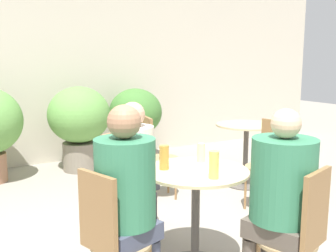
{
  "coord_description": "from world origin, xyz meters",
  "views": [
    {
      "loc": [
        -1.37,
        -2.19,
        1.51
      ],
      "look_at": [
        0.09,
        0.42,
        0.99
      ],
      "focal_mm": 42.0,
      "sensor_mm": 36.0,
      "label": 1
    }
  ],
  "objects_px": {
    "beer_glass_2": "(164,157)",
    "potted_plant_2": "(136,118)",
    "seated_person_0": "(135,160)",
    "cafe_table_near": "(196,199)",
    "potted_plant_1": "(79,121)",
    "bistro_chair_1": "(109,233)",
    "seated_person_2": "(280,194)",
    "beer_glass_0": "(214,165)",
    "cafe_table_far": "(246,142)",
    "bistro_chair_3": "(154,150)",
    "seated_person_1": "(127,193)",
    "bistro_chair_5": "(269,157)",
    "beer_glass_1": "(201,153)",
    "bistro_chair_0": "(123,176)",
    "bistro_chair_2": "(301,230)"
  },
  "relations": [
    {
      "from": "bistro_chair_3",
      "to": "beer_glass_2",
      "type": "relative_size",
      "value": 5.29
    },
    {
      "from": "seated_person_1",
      "to": "beer_glass_1",
      "type": "relative_size",
      "value": 8.9
    },
    {
      "from": "seated_person_0",
      "to": "seated_person_1",
      "type": "height_order",
      "value": "seated_person_1"
    },
    {
      "from": "seated_person_1",
      "to": "beer_glass_1",
      "type": "height_order",
      "value": "seated_person_1"
    },
    {
      "from": "beer_glass_2",
      "to": "potted_plant_2",
      "type": "relative_size",
      "value": 0.16
    },
    {
      "from": "cafe_table_near",
      "to": "beer_glass_2",
      "type": "distance_m",
      "value": 0.37
    },
    {
      "from": "cafe_table_far",
      "to": "bistro_chair_1",
      "type": "xyz_separation_m",
      "value": [
        -2.33,
        -1.57,
        0.01
      ]
    },
    {
      "from": "seated_person_1",
      "to": "potted_plant_2",
      "type": "relative_size",
      "value": 1.17
    },
    {
      "from": "bistro_chair_0",
      "to": "bistro_chair_5",
      "type": "bearing_deg",
      "value": -21.81
    },
    {
      "from": "bistro_chair_1",
      "to": "seated_person_2",
      "type": "relative_size",
      "value": 0.73
    },
    {
      "from": "cafe_table_far",
      "to": "bistro_chair_5",
      "type": "distance_m",
      "value": 0.76
    },
    {
      "from": "bistro_chair_3",
      "to": "seated_person_1",
      "type": "distance_m",
      "value": 1.94
    },
    {
      "from": "cafe_table_far",
      "to": "beer_glass_2",
      "type": "distance_m",
      "value": 2.18
    },
    {
      "from": "cafe_table_near",
      "to": "seated_person_2",
      "type": "xyz_separation_m",
      "value": [
        0.19,
        -0.6,
        0.19
      ]
    },
    {
      "from": "bistro_chair_0",
      "to": "bistro_chair_3",
      "type": "xyz_separation_m",
      "value": [
        0.65,
        0.71,
        0.0
      ]
    },
    {
      "from": "cafe_table_near",
      "to": "potted_plant_1",
      "type": "relative_size",
      "value": 0.65
    },
    {
      "from": "potted_plant_2",
      "to": "cafe_table_far",
      "type": "bearing_deg",
      "value": -70.26
    },
    {
      "from": "seated_person_1",
      "to": "beer_glass_0",
      "type": "distance_m",
      "value": 0.6
    },
    {
      "from": "cafe_table_near",
      "to": "potted_plant_1",
      "type": "height_order",
      "value": "potted_plant_1"
    },
    {
      "from": "bistro_chair_3",
      "to": "seated_person_1",
      "type": "bearing_deg",
      "value": 157.65
    },
    {
      "from": "beer_glass_2",
      "to": "potted_plant_1",
      "type": "distance_m",
      "value": 2.83
    },
    {
      "from": "potted_plant_1",
      "to": "beer_glass_0",
      "type": "bearing_deg",
      "value": -91.09
    },
    {
      "from": "potted_plant_1",
      "to": "bistro_chair_1",
      "type": "bearing_deg",
      "value": -103.92
    },
    {
      "from": "cafe_table_near",
      "to": "bistro_chair_5",
      "type": "distance_m",
      "value": 1.44
    },
    {
      "from": "cafe_table_far",
      "to": "potted_plant_1",
      "type": "xyz_separation_m",
      "value": [
        -1.54,
        1.61,
        0.16
      ]
    },
    {
      "from": "cafe_table_near",
      "to": "beer_glass_1",
      "type": "bearing_deg",
      "value": 47.17
    },
    {
      "from": "bistro_chair_1",
      "to": "potted_plant_1",
      "type": "bearing_deg",
      "value": -31.84
    },
    {
      "from": "seated_person_0",
      "to": "beer_glass_2",
      "type": "bearing_deg",
      "value": -107.01
    },
    {
      "from": "bistro_chair_0",
      "to": "seated_person_2",
      "type": "height_order",
      "value": "seated_person_2"
    },
    {
      "from": "cafe_table_far",
      "to": "beer_glass_2",
      "type": "relative_size",
      "value": 4.36
    },
    {
      "from": "potted_plant_2",
      "to": "bistro_chair_2",
      "type": "bearing_deg",
      "value": -100.62
    },
    {
      "from": "cafe_table_far",
      "to": "bistro_chair_0",
      "type": "relative_size",
      "value": 0.82
    },
    {
      "from": "beer_glass_0",
      "to": "seated_person_2",
      "type": "bearing_deg",
      "value": -61.62
    },
    {
      "from": "potted_plant_1",
      "to": "bistro_chair_2",
      "type": "bearing_deg",
      "value": -87.06
    },
    {
      "from": "seated_person_2",
      "to": "beer_glass_2",
      "type": "bearing_deg",
      "value": -80.07
    },
    {
      "from": "beer_glass_0",
      "to": "potted_plant_1",
      "type": "distance_m",
      "value": 3.17
    },
    {
      "from": "cafe_table_near",
      "to": "beer_glass_0",
      "type": "relative_size",
      "value": 4.12
    },
    {
      "from": "bistro_chair_3",
      "to": "beer_glass_0",
      "type": "bearing_deg",
      "value": 175.2
    },
    {
      "from": "bistro_chair_0",
      "to": "beer_glass_0",
      "type": "xyz_separation_m",
      "value": [
        0.23,
        -0.96,
        0.29
      ]
    },
    {
      "from": "beer_glass_0",
      "to": "cafe_table_far",
      "type": "bearing_deg",
      "value": 44.16
    },
    {
      "from": "seated_person_1",
      "to": "beer_glass_0",
      "type": "relative_size",
      "value": 6.96
    },
    {
      "from": "bistro_chair_1",
      "to": "bistro_chair_3",
      "type": "distance_m",
      "value": 2.04
    },
    {
      "from": "beer_glass_1",
      "to": "bistro_chair_5",
      "type": "bearing_deg",
      "value": 22.38
    },
    {
      "from": "bistro_chair_5",
      "to": "cafe_table_far",
      "type": "bearing_deg",
      "value": 147.54
    },
    {
      "from": "cafe_table_near",
      "to": "potted_plant_1",
      "type": "distance_m",
      "value": 2.95
    },
    {
      "from": "cafe_table_far",
      "to": "bistro_chair_0",
      "type": "bearing_deg",
      "value": -161.98
    },
    {
      "from": "beer_glass_0",
      "to": "bistro_chair_3",
      "type": "bearing_deg",
      "value": 75.66
    },
    {
      "from": "bistro_chair_5",
      "to": "beer_glass_2",
      "type": "relative_size",
      "value": 5.29
    },
    {
      "from": "cafe_table_far",
      "to": "seated_person_0",
      "type": "bearing_deg",
      "value": -157.77
    },
    {
      "from": "bistro_chair_1",
      "to": "beer_glass_0",
      "type": "distance_m",
      "value": 0.79
    }
  ]
}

